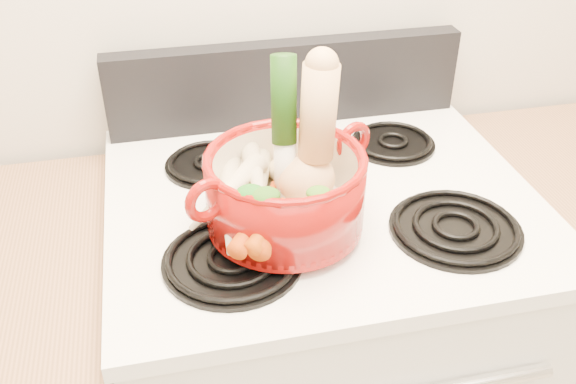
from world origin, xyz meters
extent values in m
cube|color=white|center=(0.00, 1.40, 0.46)|extent=(0.76, 0.65, 0.92)
cube|color=white|center=(0.00, 1.40, 0.93)|extent=(0.78, 0.67, 0.03)
cube|color=black|center=(0.00, 1.70, 1.04)|extent=(0.76, 0.05, 0.18)
cylinder|color=black|center=(-0.19, 1.24, 0.96)|extent=(0.22, 0.22, 0.02)
cylinder|color=black|center=(0.19, 1.24, 0.96)|extent=(0.22, 0.22, 0.02)
cylinder|color=black|center=(-0.19, 1.54, 0.96)|extent=(0.17, 0.17, 0.02)
cylinder|color=black|center=(0.19, 1.54, 0.96)|extent=(0.17, 0.17, 0.02)
cylinder|color=maroon|center=(-0.09, 1.30, 1.03)|extent=(0.34, 0.34, 0.13)
torus|color=maroon|center=(-0.22, 1.24, 1.08)|extent=(0.07, 0.05, 0.07)
torus|color=maroon|center=(0.04, 1.36, 1.08)|extent=(0.07, 0.05, 0.07)
cylinder|color=silver|center=(-0.08, 1.33, 1.12)|extent=(0.05, 0.08, 0.27)
ellipsoid|color=tan|center=(-0.07, 1.39, 1.02)|extent=(0.09, 0.08, 0.04)
cone|color=beige|center=(-0.13, 1.32, 1.02)|extent=(0.09, 0.23, 0.06)
cone|color=beige|center=(-0.18, 1.30, 1.02)|extent=(0.08, 0.22, 0.06)
cone|color=beige|center=(-0.14, 1.35, 1.03)|extent=(0.06, 0.17, 0.05)
cone|color=beige|center=(-0.19, 1.31, 1.04)|extent=(0.16, 0.16, 0.06)
cone|color=beige|center=(-0.13, 1.34, 1.04)|extent=(0.05, 0.21, 0.06)
cone|color=red|center=(-0.13, 1.26, 1.02)|extent=(0.09, 0.18, 0.05)
cone|color=#D9550A|center=(-0.15, 1.25, 1.02)|extent=(0.11, 0.15, 0.05)
cone|color=#C9480A|center=(-0.09, 1.25, 1.02)|extent=(0.09, 0.15, 0.04)
cone|color=#DE4A0B|center=(-0.13, 1.23, 1.03)|extent=(0.09, 0.12, 0.04)
camera|label=1|loc=(-0.28, 0.46, 1.61)|focal=40.00mm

